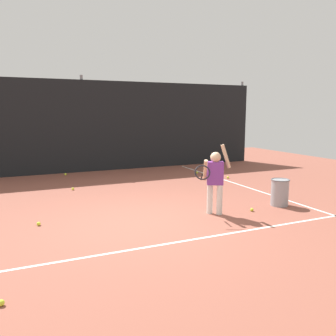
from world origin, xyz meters
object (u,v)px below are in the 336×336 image
at_px(tennis_ball_3, 252,210).
at_px(tennis_ball_4, 197,172).
at_px(tennis_ball_0, 283,194).
at_px(tennis_ball_7, 228,177).
at_px(tennis_player, 215,177).
at_px(tennis_ball_1, 1,303).
at_px(tennis_ball_5, 73,189).
at_px(tennis_ball_2, 39,224).
at_px(ball_hopper, 280,192).
at_px(tennis_ball_6, 65,174).

distance_m(tennis_ball_3, tennis_ball_4, 4.32).
height_order(tennis_ball_0, tennis_ball_7, same).
xyz_separation_m(tennis_player, tennis_ball_4, (1.84, 4.05, -0.69)).
bearing_deg(tennis_ball_1, tennis_ball_4, 47.22).
relative_size(tennis_player, tennis_ball_1, 20.46).
bearing_deg(tennis_ball_5, tennis_ball_3, -48.60).
relative_size(tennis_player, tennis_ball_2, 20.46).
bearing_deg(tennis_ball_1, ball_hopper, 19.59).
relative_size(ball_hopper, tennis_ball_0, 8.52).
bearing_deg(tennis_ball_1, tennis_player, 27.22).
bearing_deg(tennis_ball_3, tennis_ball_4, 75.97).
distance_m(tennis_ball_4, tennis_ball_5, 4.09).
distance_m(tennis_ball_0, tennis_ball_2, 5.43).
distance_m(ball_hopper, tennis_ball_7, 3.03).
height_order(tennis_player, tennis_ball_7, tennis_player).
bearing_deg(tennis_ball_3, tennis_ball_1, -158.63).
distance_m(ball_hopper, tennis_ball_3, 0.85).
relative_size(tennis_ball_3, tennis_ball_6, 1.00).
xyz_separation_m(tennis_player, tennis_ball_6, (-2.07, 5.42, -0.69)).
height_order(tennis_player, tennis_ball_1, tennis_player).
bearing_deg(tennis_ball_5, tennis_player, -55.99).
relative_size(tennis_ball_1, tennis_ball_5, 1.00).
bearing_deg(tennis_ball_1, tennis_ball_0, 23.05).
relative_size(tennis_ball_3, tennis_ball_7, 1.00).
bearing_deg(tennis_ball_2, tennis_ball_4, 34.43).
height_order(tennis_player, tennis_ball_2, tennis_player).
bearing_deg(tennis_ball_6, ball_hopper, -56.04).
distance_m(ball_hopper, tennis_ball_6, 6.55).
distance_m(tennis_player, tennis_ball_1, 4.16).
bearing_deg(tennis_ball_6, tennis_ball_2, -102.63).
bearing_deg(ball_hopper, tennis_ball_2, 172.15).
distance_m(tennis_ball_0, tennis_ball_7, 2.28).
relative_size(tennis_ball_1, tennis_ball_7, 1.00).
bearing_deg(tennis_ball_0, tennis_player, -164.14).
bearing_deg(tennis_ball_0, tennis_ball_7, 90.81).
relative_size(tennis_ball_2, tennis_ball_6, 1.00).
height_order(tennis_ball_3, tennis_ball_6, same).
height_order(tennis_ball_4, tennis_ball_7, same).
xyz_separation_m(tennis_ball_2, tennis_ball_5, (0.97, 2.58, 0.00)).
bearing_deg(tennis_player, tennis_ball_3, 15.56).
height_order(tennis_ball_0, tennis_ball_3, same).
bearing_deg(tennis_ball_7, tennis_player, -127.64).
bearing_deg(tennis_ball_4, tennis_ball_6, 160.66).
distance_m(tennis_ball_0, tennis_ball_4, 3.43).
distance_m(tennis_ball_1, tennis_ball_5, 5.31).
distance_m(tennis_ball_0, tennis_ball_5, 5.15).
relative_size(tennis_player, tennis_ball_6, 20.46).
bearing_deg(tennis_ball_3, tennis_ball_7, 64.39).
relative_size(ball_hopper, tennis_ball_1, 8.52).
distance_m(tennis_ball_2, tennis_ball_3, 4.01).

